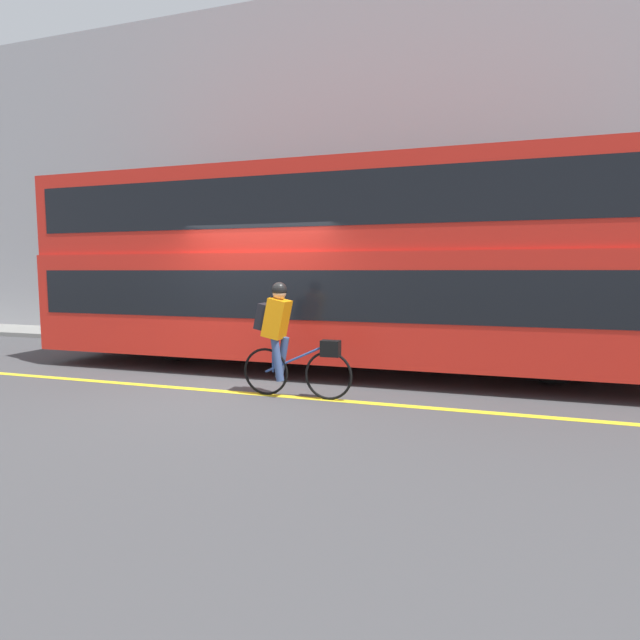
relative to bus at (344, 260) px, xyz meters
The scene contains 8 objects.
ground_plane 2.96m from the bus, 120.24° to the right, with size 80.00×80.00×0.00m, color #424244.
road_center_line 3.08m from the bus, 118.08° to the right, with size 50.00×0.14×0.01m, color yellow.
sidewalk_curb 3.30m from the bus, 114.59° to the left, with size 60.00×1.61×0.11m.
building_facade 4.22m from the bus, 108.24° to the left, with size 60.00×0.30×8.33m.
bus is the anchor object (origin of this frame).
cyclist_on_bike 2.38m from the bus, 98.20° to the right, with size 1.60×0.32×1.61m.
trash_bin 4.07m from the bus, 38.49° to the left, with size 0.56×0.56×0.83m.
street_sign_post 4.33m from the bus, 146.71° to the left, with size 0.36×0.09×2.76m.
Camera 1 is at (3.35, -6.59, 1.76)m, focal length 28.00 mm.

